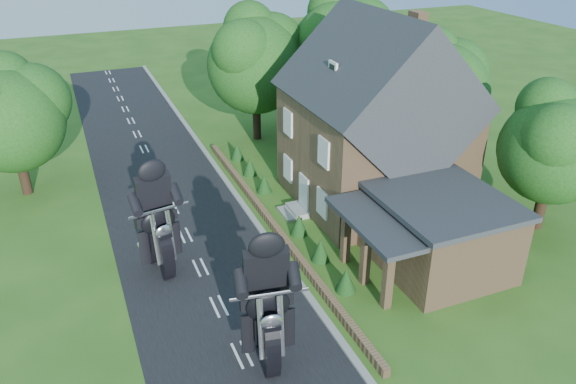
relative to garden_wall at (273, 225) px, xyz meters
name	(u,v)px	position (x,y,z in m)	size (l,w,h in m)	color
ground	(219,307)	(-4.30, -5.00, -0.20)	(120.00, 120.00, 0.00)	#2C5718
road	(219,306)	(-4.30, -5.00, -0.19)	(7.00, 80.00, 0.02)	black
kerb	(301,285)	(-0.65, -5.00, -0.14)	(0.30, 80.00, 0.12)	gray
garden_wall	(273,225)	(0.00, 0.00, 0.00)	(0.30, 22.00, 0.40)	olive
house	(375,125)	(6.19, 1.00, 4.14)	(9.54, 8.64, 10.24)	olive
annex	(437,231)	(5.57, -5.80, 1.57)	(7.05, 5.94, 3.44)	olive
tree_annex_side	(560,140)	(12.83, -4.90, 4.49)	(5.64, 5.20, 7.48)	black
tree_house_right	(444,84)	(12.35, 3.62, 4.99)	(6.51, 6.00, 8.40)	black
tree_behind_house	(348,44)	(9.88, 11.14, 6.03)	(7.81, 7.20, 10.08)	black
tree_behind_left	(261,56)	(3.86, 12.13, 5.53)	(6.94, 6.40, 9.16)	black
tree_far_road	(17,111)	(-11.16, 9.11, 4.64)	(6.08, 5.60, 7.84)	black
shrub_a	(346,280)	(1.00, -6.00, 0.35)	(0.90, 0.90, 1.10)	black
shrub_b	(321,250)	(1.00, -3.50, 0.35)	(0.90, 0.90, 1.10)	black
shrub_c	(299,224)	(1.00, -1.00, 0.35)	(0.90, 0.90, 1.10)	black
shrub_d	(264,183)	(1.00, 4.00, 0.35)	(0.90, 0.90, 1.10)	black
shrub_e	(250,166)	(1.00, 6.50, 0.35)	(0.90, 0.90, 1.10)	black
shrub_f	(237,151)	(1.00, 9.00, 0.35)	(0.90, 0.90, 1.10)	black
motorcycle_lead	(268,343)	(-3.52, -8.65, 0.62)	(0.45, 1.77, 1.65)	black
motorcycle_follow	(161,255)	(-5.93, -1.56, 0.62)	(0.45, 1.76, 1.64)	black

